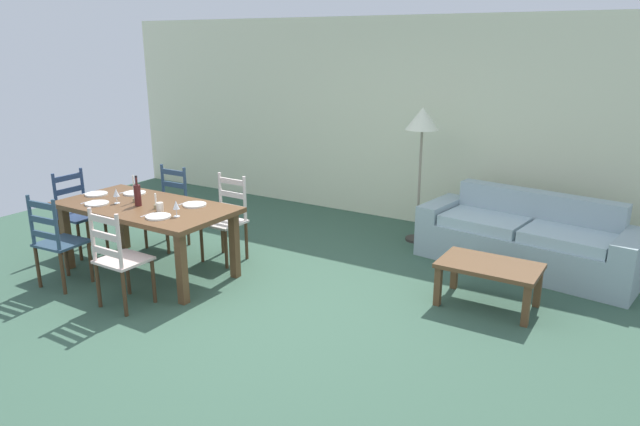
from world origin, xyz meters
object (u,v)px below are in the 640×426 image
object	(u,v)px
dining_table	(146,213)
dining_chair_far_right	(226,219)
dining_chair_near_right	(119,259)
coffee_table	(489,270)
dining_chair_near_left	(57,242)
wine_glass_near_right	(176,206)
couch	(528,241)
dining_chair_far_left	(168,207)
wine_bottle	(138,195)
wine_glass_near_left	(116,193)
standing_lamp	(422,127)
coffee_cup_primary	(160,207)
dining_chair_head_west	(78,213)

from	to	relation	value
dining_table	dining_chair_far_right	xyz separation A→B (m)	(0.44, 0.74, -0.19)
dining_chair_near_right	coffee_table	bearing A→B (deg)	32.10
dining_chair_near_left	wine_glass_near_right	size ratio (longest dim) A/B	5.96
couch	dining_chair_far_right	bearing A→B (deg)	-152.19
dining_table	coffee_table	bearing A→B (deg)	18.02
dining_chair_far_left	dining_chair_far_right	size ratio (longest dim) A/B	1.00
dining_chair_far_left	wine_bottle	xyz separation A→B (m)	(0.41, -0.79, 0.39)
dining_table	dining_chair_near_right	size ratio (longest dim) A/B	1.98
dining_chair_far_right	wine_bottle	world-z (taller)	wine_bottle
wine_bottle	wine_glass_near_left	size ratio (longest dim) A/B	1.96
wine_glass_near_right	coffee_table	world-z (taller)	wine_glass_near_right
standing_lamp	dining_chair_far_left	bearing A→B (deg)	-144.75
wine_bottle	dining_table	bearing A→B (deg)	56.13
dining_chair_near_left	dining_table	bearing A→B (deg)	57.03
coffee_cup_primary	couch	xyz separation A→B (m)	(3.07, 2.38, -0.50)
dining_chair_near_left	dining_chair_head_west	distance (m)	1.02
dining_table	dining_chair_far_right	bearing A→B (deg)	59.32
dining_chair_far_right	wine_glass_near_right	size ratio (longest dim) A/B	5.96
dining_chair_far_left	standing_lamp	distance (m)	3.16
dining_table	dining_chair_far_right	size ratio (longest dim) A/B	1.98
dining_chair_near_right	wine_glass_near_right	size ratio (longest dim) A/B	5.96
coffee_table	wine_glass_near_right	bearing A→B (deg)	-156.03
dining_chair_far_right	standing_lamp	distance (m)	2.52
dining_chair_near_left	standing_lamp	world-z (taller)	standing_lamp
dining_chair_near_left	wine_glass_near_left	xyz separation A→B (m)	(0.18, 0.62, 0.38)
dining_chair_head_west	wine_glass_near_right	size ratio (longest dim) A/B	5.96
dining_chair_near_right	couch	size ratio (longest dim) A/B	0.41
dining_chair_far_left	coffee_table	distance (m)	3.77
wine_glass_near_left	coffee_table	xyz separation A→B (m)	(3.60, 1.19, -0.51)
wine_glass_near_left	coffee_cup_primary	xyz separation A→B (m)	(0.60, 0.03, -0.07)
dining_chair_far_right	standing_lamp	xyz separation A→B (m)	(1.58, 1.73, 0.93)
dining_table	wine_bottle	world-z (taller)	wine_bottle
wine_glass_near_right	dining_chair_near_right	bearing A→B (deg)	-104.97
wine_bottle	wine_glass_near_right	distance (m)	0.63
dining_chair_far_right	dining_chair_near_right	bearing A→B (deg)	-90.70
wine_bottle	couch	xyz separation A→B (m)	(3.41, 2.35, -0.58)
dining_chair_far_left	dining_table	bearing A→B (deg)	-58.36
wine_bottle	standing_lamp	world-z (taller)	standing_lamp
dining_chair_head_west	wine_bottle	distance (m)	1.19
wine_bottle	couch	size ratio (longest dim) A/B	0.13
wine_bottle	coffee_table	xyz separation A→B (m)	(3.34, 1.13, -0.51)
dining_chair_far_right	dining_chair_head_west	world-z (taller)	same
dining_table	coffee_cup_primary	distance (m)	0.34
dining_table	wine_bottle	bearing A→B (deg)	-123.87
wine_glass_near_right	standing_lamp	world-z (taller)	standing_lamp
couch	wine_glass_near_right	bearing A→B (deg)	-139.04
dining_chair_near_right	wine_glass_near_right	xyz separation A→B (m)	(0.16, 0.60, 0.38)
wine_glass_near_left	standing_lamp	size ratio (longest dim) A/B	0.10
dining_chair_near_left	wine_glass_near_right	distance (m)	1.28
dining_chair_far_left	coffee_table	size ratio (longest dim) A/B	1.07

